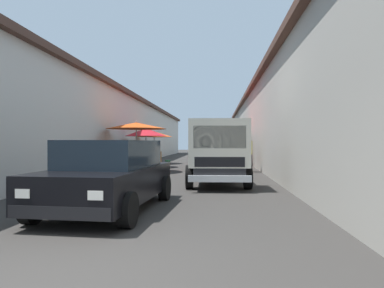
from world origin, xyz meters
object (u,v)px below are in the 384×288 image
Objects in this scene: delivery_truck at (218,154)px; vendor_in_shade at (247,151)px; hatchback_car at (110,174)px; fruit_stall_mid_lane at (154,139)px; plastic_stool at (168,162)px; fruit_stall_near_left at (146,136)px; fruit_stall_far_right at (213,138)px; fruit_stall_near_right at (137,131)px; vendor_by_crates at (237,150)px; fruit_stall_far_left at (222,135)px.

vendor_in_shade is (5.09, -1.38, -0.05)m from delivery_truck.
delivery_truck is at bearing -29.56° from hatchback_car.
plastic_stool is at bearing -158.41° from fruit_stall_mid_lane.
delivery_truck is at bearing 164.82° from vendor_in_shade.
fruit_stall_mid_lane is 14.77m from hatchback_car.
fruit_stall_near_left is at bearing 8.79° from hatchback_car.
fruit_stall_far_right is 0.91× the size of fruit_stall_near_right.
fruit_stall_mid_lane is 6.09m from fruit_stall_far_right.
fruit_stall_far_right is 6.05m from delivery_truck.
hatchback_car is at bearing 168.72° from fruit_stall_far_right.
fruit_stall_near_right is 8.79m from hatchback_car.
fruit_stall_near_left is 0.58× the size of hatchback_car.
hatchback_car is 12.54m from vendor_by_crates.
hatchback_car is (-13.54, 2.48, -1.10)m from fruit_stall_far_left.
fruit_stall_far_right is at bearing -68.74° from fruit_stall_near_right.
fruit_stall_near_left is 0.82× the size of fruit_stall_near_right.
fruit_stall_far_left is 6.42m from fruit_stall_near_right.
fruit_stall_near_right reaches higher than plastic_stool.
plastic_stool is (2.46, -1.07, -1.61)m from fruit_stall_near_right.
fruit_stall_mid_lane is 1.42× the size of vendor_in_shade.
fruit_stall_far_right reaches higher than plastic_stool.
plastic_stool is at bearing -23.45° from fruit_stall_near_right.
fruit_stall_far_left reaches higher than fruit_stall_near_left.
fruit_stall_far_left is at bearing -7.93° from fruit_stall_far_right.
fruit_stall_near_left reaches higher than fruit_stall_mid_lane.
fruit_stall_near_left is 4.73m from fruit_stall_far_left.
fruit_stall_near_left is 8.57m from delivery_truck.
plastic_stool is at bearing 66.41° from fruit_stall_far_right.
vendor_in_shade is (-4.52, -1.12, -0.84)m from fruit_stall_far_left.
fruit_stall_mid_lane is at bearing 2.62° from fruit_stall_near_left.
delivery_truck is at bearing 178.47° from fruit_stall_far_left.
fruit_stall_mid_lane is 0.84× the size of fruit_stall_far_left.
fruit_stall_near_left is 0.47× the size of delivery_truck.
delivery_truck is at bearing -158.80° from fruit_stall_mid_lane.
fruit_stall_far_right is at bearing 60.30° from vendor_in_shade.
fruit_stall_far_right reaches higher than hatchback_car.
delivery_truck is (-10.69, -4.15, -0.58)m from fruit_stall_mid_lane.
fruit_stall_far_right is (-1.53, -3.76, -0.10)m from fruit_stall_near_left.
hatchback_car is (-8.56, -1.57, -1.19)m from fruit_stall_near_right.
fruit_stall_near_right reaches higher than hatchback_car.
fruit_stall_far_right reaches higher than vendor_in_shade.
fruit_stall_far_left is 1.87m from vendor_by_crates.
fruit_stall_mid_lane is 5.83m from vendor_by_crates.
vendor_by_crates is at bearing -150.55° from fruit_stall_far_left.
fruit_stall_near_left is (-3.14, -0.14, 0.11)m from fruit_stall_mid_lane.
fruit_stall_far_left is 13.81m from hatchback_car.
vendor_in_shade is (9.02, -3.61, 0.25)m from hatchback_car.
fruit_stall_far_right is 1.57× the size of vendor_by_crates.
fruit_stall_far_left is at bearing -103.77° from fruit_stall_mid_lane.
delivery_truck is 8.24m from vendor_by_crates.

